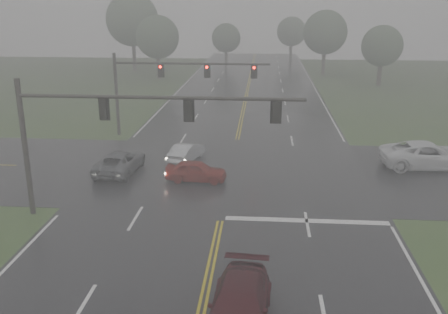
# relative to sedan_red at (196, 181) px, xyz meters

# --- Properties ---
(main_road) EXTENTS (18.00, 160.00, 0.02)m
(main_road) POSITION_rel_sedan_red_xyz_m (2.06, 0.03, 0.00)
(main_road) COLOR black
(main_road) RESTS_ON ground
(cross_street) EXTENTS (120.00, 14.00, 0.02)m
(cross_street) POSITION_rel_sedan_red_xyz_m (2.06, 2.03, 0.00)
(cross_street) COLOR black
(cross_street) RESTS_ON ground
(stop_bar) EXTENTS (8.50, 0.50, 0.01)m
(stop_bar) POSITION_rel_sedan_red_xyz_m (6.56, -5.57, 0.00)
(stop_bar) COLOR white
(stop_bar) RESTS_ON ground
(sedan_red) EXTENTS (3.95, 1.75, 1.32)m
(sedan_red) POSITION_rel_sedan_red_xyz_m (0.00, 0.00, 0.00)
(sedan_red) COLOR maroon
(sedan_red) RESTS_ON ground
(sedan_silver) EXTENTS (2.33, 4.11, 1.28)m
(sedan_silver) POSITION_rel_sedan_red_xyz_m (-1.24, 4.12, 0.00)
(sedan_silver) COLOR #B5B8BD
(sedan_silver) RESTS_ON ground
(car_grey) EXTENTS (2.70, 5.23, 1.41)m
(car_grey) POSITION_rel_sedan_red_xyz_m (-5.29, 1.24, 0.00)
(car_grey) COLOR #4D4F54
(car_grey) RESTS_ON ground
(pickup_white) EXTENTS (6.57, 3.30, 1.79)m
(pickup_white) POSITION_rel_sedan_red_xyz_m (15.49, 3.88, 0.00)
(pickup_white) COLOR white
(pickup_white) RESTS_ON ground
(signal_gantry_near) EXTENTS (14.50, 0.32, 7.31)m
(signal_gantry_near) POSITION_rel_sedan_red_xyz_m (-3.59, -5.72, 5.17)
(signal_gantry_near) COLOR black
(signal_gantry_near) RESTS_ON ground
(signal_gantry_far) EXTENTS (12.89, 0.35, 6.92)m
(signal_gantry_far) POSITION_rel_sedan_red_xyz_m (-4.13, 10.89, 4.88)
(signal_gantry_far) COLOR black
(signal_gantry_far) RESTS_ON ground
(tree_nw_a) EXTENTS (6.19, 6.19, 9.10)m
(tree_nw_a) POSITION_rel_sedan_red_xyz_m (-11.25, 42.73, 5.98)
(tree_nw_a) COLOR #2F271F
(tree_nw_a) RESTS_ON ground
(tree_ne_a) EXTENTS (6.62, 6.62, 9.73)m
(tree_ne_a) POSITION_rel_sedan_red_xyz_m (13.20, 48.80, 6.40)
(tree_ne_a) COLOR #2F271F
(tree_ne_a) RESTS_ON ground
(tree_n_mid) EXTENTS (4.98, 4.98, 7.32)m
(tree_n_mid) POSITION_rel_sedan_red_xyz_m (-2.56, 58.25, 4.81)
(tree_n_mid) COLOR #2F271F
(tree_n_mid) RESTS_ON ground
(tree_e_near) EXTENTS (5.43, 5.43, 7.98)m
(tree_e_near) POSITION_rel_sedan_red_xyz_m (19.63, 39.17, 5.24)
(tree_e_near) COLOR #2F271F
(tree_e_near) RESTS_ON ground
(tree_nw_b) EXTENTS (8.34, 8.34, 12.25)m
(tree_nw_b) POSITION_rel_sedan_red_xyz_m (-16.97, 50.96, 8.07)
(tree_nw_b) COLOR #2F271F
(tree_nw_b) RESTS_ON ground
(tree_n_far) EXTENTS (5.54, 5.54, 8.14)m
(tree_n_far) POSITION_rel_sedan_red_xyz_m (9.11, 68.37, 5.35)
(tree_n_far) COLOR #2F271F
(tree_n_far) RESTS_ON ground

